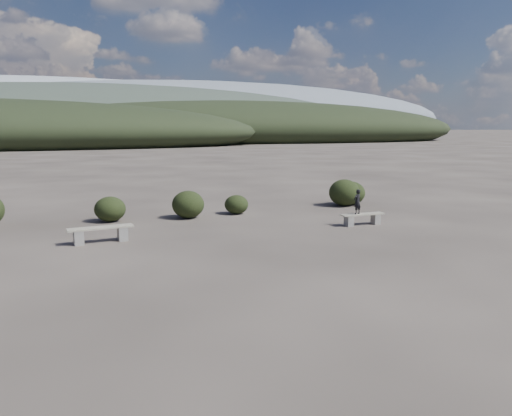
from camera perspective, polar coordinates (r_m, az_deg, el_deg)
name	(u,v)px	position (r m, az deg, el deg)	size (l,w,h in m)	color
ground	(306,272)	(12.68, 5.70, -7.29)	(1200.00, 1200.00, 0.00)	#332C27
bench_left	(101,233)	(16.44, -17.31, -2.75)	(2.05, 0.65, 0.50)	slate
bench_right	(362,218)	(18.92, 12.07, -1.14)	(1.73, 0.39, 0.43)	slate
seated_person	(357,202)	(18.69, 11.51, 0.71)	(0.33, 0.22, 0.92)	black
shrub_a	(110,209)	(19.97, -16.34, -0.12)	(1.19, 1.19, 0.97)	black
shrub_b	(188,204)	(20.07, -7.77, 0.40)	(1.28, 1.28, 1.10)	black
shrub_c	(236,204)	(20.89, -2.25, 0.41)	(1.00, 1.00, 0.80)	black
shrub_d	(344,193)	(23.38, 10.05, 1.75)	(1.41, 1.41, 1.23)	black
shrub_e	(351,193)	(23.77, 10.79, 1.68)	(1.32, 1.32, 1.10)	black
mountain_ridges	(75,116)	(350.16, -19.94, 9.84)	(500.00, 400.00, 56.00)	black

